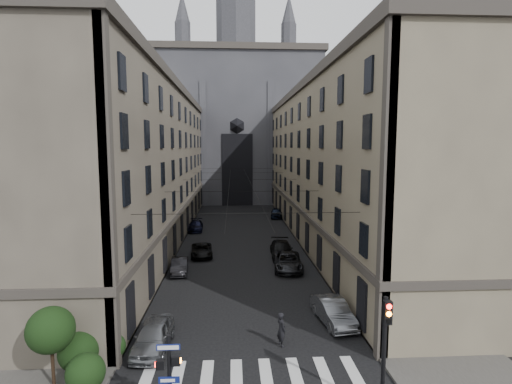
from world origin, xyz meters
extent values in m
cube|color=#383533|center=(-10.50, 36.00, 0.07)|extent=(7.00, 80.00, 0.15)
cube|color=#383533|center=(10.50, 36.00, 0.07)|extent=(7.00, 80.00, 0.15)
cube|color=beige|center=(0.00, 5.00, 0.01)|extent=(11.00, 3.20, 0.01)
cube|color=#494338|center=(-13.50, 36.00, 9.00)|extent=(13.00, 60.00, 18.00)
cube|color=#38332D|center=(-13.50, 36.00, 18.40)|extent=(13.60, 60.60, 0.90)
cube|color=#38332D|center=(-13.50, 36.00, 4.20)|extent=(13.40, 60.30, 0.50)
cube|color=brown|center=(13.50, 36.00, 9.00)|extent=(13.00, 60.00, 18.00)
cube|color=#38332D|center=(13.50, 36.00, 18.40)|extent=(13.60, 60.60, 0.90)
cube|color=#38332D|center=(13.50, 36.00, 4.20)|extent=(13.40, 60.30, 0.50)
cube|color=#2D2D33|center=(0.00, 75.00, 15.00)|extent=(34.00, 22.00, 30.00)
cube|color=#38332D|center=(0.00, 75.00, 30.50)|extent=(35.00, 23.00, 1.20)
cylinder|color=#2D2D33|center=(0.00, 75.00, 37.00)|extent=(8.40, 8.40, 14.00)
cone|color=#2D2D33|center=(-11.00, 72.00, 36.50)|extent=(3.20, 3.20, 13.00)
cone|color=#2D2D33|center=(11.00, 72.00, 36.50)|extent=(3.20, 3.20, 13.00)
cube|color=black|center=(0.00, 63.95, 7.00)|extent=(6.00, 0.30, 14.00)
cylinder|color=black|center=(-3.50, 1.50, 2.00)|extent=(0.18, 0.18, 4.00)
cube|color=orange|center=(-3.22, 1.50, 2.90)|extent=(0.34, 0.24, 0.38)
cube|color=#FF0C07|center=(-3.88, 1.60, 2.70)|extent=(0.34, 0.24, 0.38)
cube|color=navy|center=(-3.50, 1.37, 3.55)|extent=(0.95, 0.05, 0.24)
cube|color=navy|center=(-3.50, 1.37, 2.15)|extent=(0.85, 0.05, 0.27)
cylinder|color=black|center=(5.60, 2.00, 2.60)|extent=(0.20, 0.20, 5.20)
cube|color=black|center=(5.60, 1.78, 4.60)|extent=(0.34, 0.30, 1.00)
cylinder|color=#FF0C07|center=(5.60, 1.62, 4.92)|extent=(0.22, 0.05, 0.22)
cylinder|color=orange|center=(5.60, 1.62, 4.60)|extent=(0.22, 0.05, 0.22)
cylinder|color=black|center=(5.60, 1.62, 4.28)|extent=(0.22, 0.05, 0.22)
sphere|color=black|center=(-7.80, 4.00, 1.05)|extent=(1.80, 1.80, 1.80)
sphere|color=black|center=(-8.80, 5.80, 1.15)|extent=(2.00, 2.00, 2.00)
sphere|color=black|center=(-7.40, 6.80, 0.85)|extent=(1.40, 1.40, 1.40)
cylinder|color=black|center=(-9.50, 4.50, 1.35)|extent=(0.16, 0.16, 2.40)
sphere|color=black|center=(-9.50, 4.50, 2.95)|extent=(2.20, 2.20, 2.20)
cylinder|color=black|center=(0.00, 10.00, 7.50)|extent=(14.00, 0.03, 0.03)
cylinder|color=black|center=(0.00, 22.00, 7.50)|extent=(14.00, 0.03, 0.03)
cylinder|color=black|center=(0.00, 35.00, 7.50)|extent=(14.00, 0.03, 0.03)
cylinder|color=black|center=(0.00, 48.00, 7.50)|extent=(14.00, 0.03, 0.03)
cylinder|color=black|center=(0.00, 60.00, 7.50)|extent=(14.00, 0.03, 0.03)
cylinder|color=black|center=(-1.30, 36.00, 7.10)|extent=(0.03, 60.00, 0.03)
cylinder|color=black|center=(1.30, 36.00, 7.10)|extent=(0.03, 60.00, 0.03)
imported|color=slate|center=(-5.47, 8.00, 0.80)|extent=(2.07, 4.77, 1.60)
imported|color=black|center=(-5.81, 21.89, 0.68)|extent=(1.80, 4.26, 1.37)
imported|color=black|center=(-4.20, 27.42, 0.65)|extent=(2.57, 4.87, 1.31)
imported|color=black|center=(-6.02, 40.44, 0.69)|extent=(2.13, 4.85, 1.38)
imported|color=slate|center=(5.65, 10.81, 0.78)|extent=(2.29, 4.92, 1.56)
imported|color=black|center=(4.25, 22.39, 0.78)|extent=(2.93, 5.76, 1.56)
imported|color=black|center=(4.20, 26.66, 0.80)|extent=(2.42, 5.60, 1.60)
imported|color=black|center=(6.20, 49.88, 0.77)|extent=(2.32, 4.70, 1.54)
imported|color=black|center=(1.88, 8.00, 1.00)|extent=(0.72, 0.86, 2.01)
camera|label=1|loc=(-0.87, -13.97, 11.55)|focal=28.00mm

